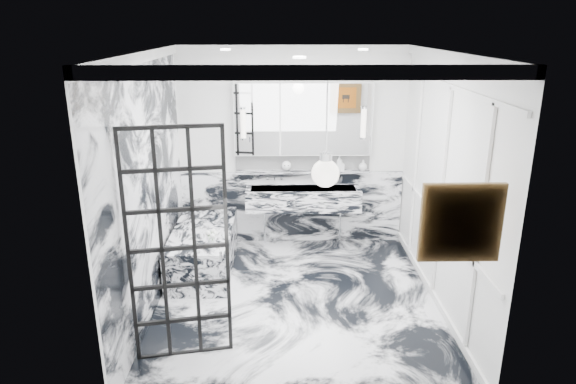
{
  "coord_description": "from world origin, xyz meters",
  "views": [
    {
      "loc": [
        -0.19,
        -5.26,
        3.06
      ],
      "look_at": [
        -0.08,
        0.5,
        1.17
      ],
      "focal_mm": 32.0,
      "sensor_mm": 36.0,
      "label": 1
    }
  ],
  "objects_px": {
    "mirror_cabinet": "(303,119)",
    "bathtub": "(204,248)",
    "crittall_door": "(178,248)",
    "trough_sink": "(303,198)"
  },
  "relations": [
    {
      "from": "trough_sink",
      "to": "bathtub",
      "type": "bearing_deg",
      "value": -153.52
    },
    {
      "from": "mirror_cabinet",
      "to": "bathtub",
      "type": "bearing_deg",
      "value": -147.94
    },
    {
      "from": "crittall_door",
      "to": "mirror_cabinet",
      "type": "distance_m",
      "value": 3.06
    },
    {
      "from": "crittall_door",
      "to": "trough_sink",
      "type": "distance_m",
      "value": 2.85
    },
    {
      "from": "crittall_door",
      "to": "mirror_cabinet",
      "type": "xyz_separation_m",
      "value": [
        1.26,
        2.7,
        0.7
      ]
    },
    {
      "from": "crittall_door",
      "to": "mirror_cabinet",
      "type": "bearing_deg",
      "value": 54.98
    },
    {
      "from": "mirror_cabinet",
      "to": "bathtub",
      "type": "xyz_separation_m",
      "value": [
        -1.32,
        -0.83,
        -1.54
      ]
    },
    {
      "from": "trough_sink",
      "to": "bathtub",
      "type": "distance_m",
      "value": 1.55
    },
    {
      "from": "trough_sink",
      "to": "mirror_cabinet",
      "type": "distance_m",
      "value": 1.1
    },
    {
      "from": "crittall_door",
      "to": "bathtub",
      "type": "bearing_deg",
      "value": 82.05
    }
  ]
}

